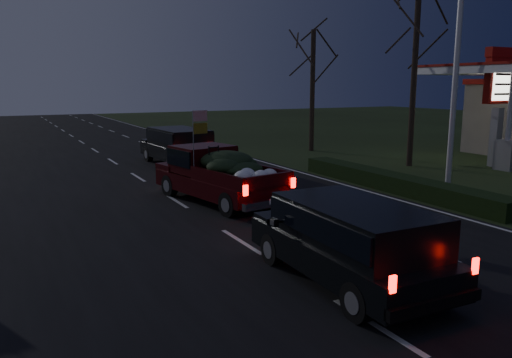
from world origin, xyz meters
name	(u,v)px	position (x,y,z in m)	size (l,w,h in m)	color
ground	(241,242)	(0.00, 0.00, 0.00)	(120.00, 120.00, 0.00)	black
road_asphalt	(241,242)	(0.00, 0.00, 0.01)	(14.00, 120.00, 0.02)	black
hedge_row	(394,182)	(7.80, 3.00, 0.30)	(1.00, 10.00, 0.60)	black
light_pole	(458,38)	(9.50, 2.00, 5.48)	(0.50, 0.90, 9.16)	silver
gas_price_pylon	(500,87)	(16.00, 4.99, 3.77)	(2.00, 0.41, 5.57)	gray
gas_canopy	(510,75)	(18.00, 6.00, 4.35)	(7.10, 6.10, 4.88)	silver
bare_tree_mid	(417,30)	(12.50, 7.00, 6.35)	(3.60, 3.60, 8.50)	black
bare_tree_far	(313,61)	(11.50, 14.00, 5.23)	(3.60, 3.60, 7.00)	black
pickup_truck	(218,171)	(1.27, 4.36, 1.03)	(2.89, 5.50, 2.74)	#3A070A
lead_suv	(178,143)	(2.69, 12.52, 1.10)	(2.39, 5.15, 1.45)	black
rear_suv	(351,235)	(0.73, -3.38, 1.00)	(2.18, 4.67, 1.33)	black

